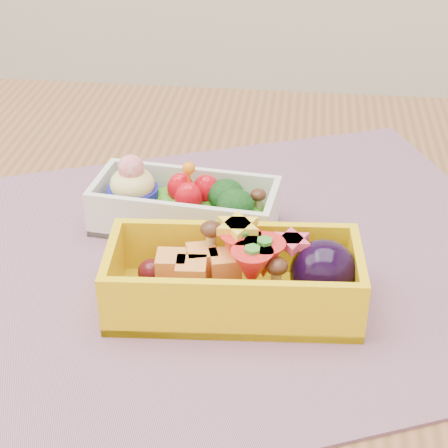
# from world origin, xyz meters

# --- Properties ---
(table) EXTENTS (1.20, 0.80, 0.75)m
(table) POSITION_xyz_m (0.00, 0.00, 0.65)
(table) COLOR brown
(table) RESTS_ON ground
(placemat) EXTENTS (0.66, 0.59, 0.00)m
(placemat) POSITION_xyz_m (0.05, -0.00, 0.75)
(placemat) COLOR gray
(placemat) RESTS_ON table
(bento_white) EXTENTS (0.17, 0.09, 0.07)m
(bento_white) POSITION_xyz_m (0.01, 0.05, 0.78)
(bento_white) COLOR silver
(bento_white) RESTS_ON placemat
(bento_yellow) EXTENTS (0.20, 0.10, 0.06)m
(bento_yellow) POSITION_xyz_m (0.07, -0.05, 0.78)
(bento_yellow) COLOR yellow
(bento_yellow) RESTS_ON placemat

